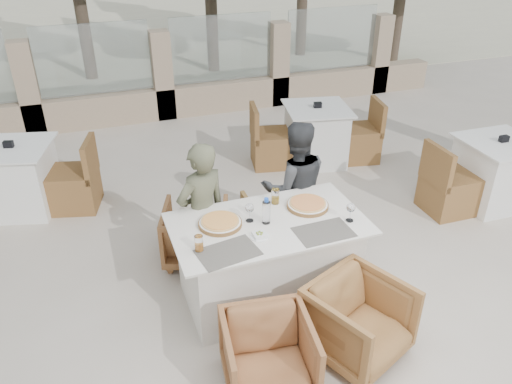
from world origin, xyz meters
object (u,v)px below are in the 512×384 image
object	(u,v)px
pizza_left	(220,223)
pizza_right	(308,205)
diner_right	(295,188)
bg_table_a	(18,179)
armchair_far_left	(196,233)
bg_table_b	(316,135)
armchair_near_right	(358,321)
wine_glass_centre	(250,211)
wine_glass_corner	(350,211)
dining_table	(268,260)
diner_left	(202,214)
bg_table_c	(495,173)
beer_glass_left	(199,243)
armchair_near_left	(268,357)
armchair_far_right	(280,225)
water_bottle	(266,211)
beer_glass_right	(275,196)
olive_dish	(260,235)

from	to	relation	value
pizza_left	pizza_right	distance (m)	0.79
diner_right	bg_table_a	distance (m)	3.14
armchair_far_left	diner_right	distance (m)	1.05
armchair_far_left	bg_table_b	world-z (taller)	bg_table_b
bg_table_b	armchair_near_right	bearing A→B (deg)	-98.74
wine_glass_centre	armchair_near_right	xyz separation A→B (m)	(0.54, -0.91, -0.55)
armchair_far_left	wine_glass_corner	bearing A→B (deg)	157.54
dining_table	diner_left	xyz separation A→B (m)	(-0.44, 0.46, 0.29)
wine_glass_corner	bg_table_c	world-z (taller)	wine_glass_corner
beer_glass_left	bg_table_b	bearing A→B (deg)	48.59
armchair_near_left	bg_table_b	xyz separation A→B (m)	(1.94, 3.25, 0.10)
pizza_left	wine_glass_corner	xyz separation A→B (m)	(1.02, -0.30, 0.07)
bg_table_a	wine_glass_centre	bearing A→B (deg)	-33.99
armchair_far_right	diner_right	xyz separation A→B (m)	(0.15, 0.02, 0.38)
water_bottle	armchair_far_right	distance (m)	0.92
pizza_left	bg_table_a	size ratio (longest dim) A/B	0.22
diner_left	bg_table_b	bearing A→B (deg)	-158.11
bg_table_b	bg_table_c	world-z (taller)	same
armchair_far_right	bg_table_a	size ratio (longest dim) A/B	0.40
armchair_near_left	diner_left	size ratio (longest dim) A/B	0.47
armchair_near_right	bg_table_a	world-z (taller)	bg_table_a
wine_glass_centre	armchair_far_left	bearing A→B (deg)	114.20
pizza_right	beer_glass_right	world-z (taller)	beer_glass_right
diner_left	olive_dish	bearing A→B (deg)	95.06
water_bottle	diner_right	size ratio (longest dim) A/B	0.17
beer_glass_left	wine_glass_corner	bearing A→B (deg)	-0.91
pizza_right	bg_table_b	size ratio (longest dim) A/B	0.22
armchair_near_left	armchair_near_right	world-z (taller)	armchair_near_right
armchair_far_right	bg_table_a	xyz separation A→B (m)	(-2.46, 1.75, 0.09)
diner_left	diner_right	bearing A→B (deg)	168.88
diner_right	armchair_far_right	bearing A→B (deg)	18.87
diner_right	bg_table_b	size ratio (longest dim) A/B	0.82
olive_dish	diner_left	distance (m)	0.70
bg_table_c	armchair_near_right	bearing A→B (deg)	-149.11
olive_dish	armchair_far_right	size ratio (longest dim) A/B	0.17
armchair_far_left	armchair_near_left	bearing A→B (deg)	112.70
dining_table	armchair_near_left	distance (m)	0.98
beer_glass_left	bg_table_a	xyz separation A→B (m)	(-1.47, 2.53, -0.45)
water_bottle	diner_right	world-z (taller)	diner_right
pizza_right	bg_table_b	xyz separation A→B (m)	(1.19, 2.22, -0.41)
diner_right	bg_table_b	world-z (taller)	diner_right
beer_glass_right	armchair_far_right	bearing A→B (deg)	59.12
dining_table	diner_left	world-z (taller)	diner_left
armchair_far_right	dining_table	bearing A→B (deg)	60.69
dining_table	wine_glass_corner	distance (m)	0.82
beer_glass_left	bg_table_b	world-z (taller)	beer_glass_left
armchair_far_right	bg_table_b	size ratio (longest dim) A/B	0.40
dining_table	wine_glass_centre	distance (m)	0.50
dining_table	diner_left	size ratio (longest dim) A/B	1.18
wine_glass_corner	olive_dish	world-z (taller)	wine_glass_corner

